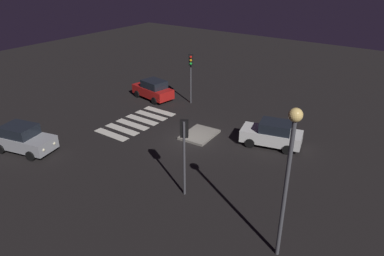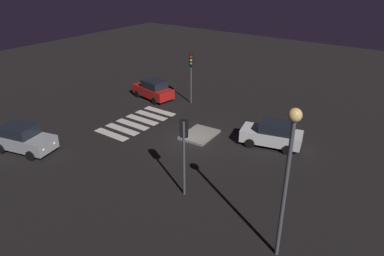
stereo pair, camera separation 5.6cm
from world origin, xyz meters
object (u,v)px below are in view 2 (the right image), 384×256
object	(u,v)px
traffic_light_north	(184,139)
traffic_island	(199,135)
car_white	(272,134)
traffic_light_south	(191,67)
street_lamp	(289,160)
car_red	(153,90)
car_silver	(23,138)

from	to	relation	value
traffic_light_north	traffic_island	bearing A→B (deg)	-4.03
car_white	traffic_light_north	distance (m)	8.83
traffic_light_south	street_lamp	distance (m)	19.37
traffic_light_north	traffic_light_south	bearing A→B (deg)	2.39
car_red	traffic_light_north	distance (m)	16.02
street_lamp	traffic_island	bearing A→B (deg)	-129.11
traffic_light_south	street_lamp	bearing A→B (deg)	11.10
traffic_island	car_silver	size ratio (longest dim) A/B	0.65
traffic_light_south	car_silver	bearing A→B (deg)	-52.68
traffic_island	street_lamp	distance (m)	13.44
car_white	street_lamp	world-z (taller)	street_lamp
traffic_island	car_silver	xyz separation A→B (m)	(9.05, -8.67, 0.85)
traffic_light_north	street_lamp	distance (m)	6.57
car_silver	traffic_light_south	size ratio (longest dim) A/B	1.00
car_white	street_lamp	xyz separation A→B (m)	(9.65, 4.61, 4.02)
street_lamp	car_red	bearing A→B (deg)	-123.78
traffic_island	car_white	world-z (taller)	car_white
car_white	traffic_light_south	bearing A→B (deg)	-33.13
car_white	traffic_light_north	xyz separation A→B (m)	(8.30, -1.65, 2.53)
traffic_island	car_red	world-z (taller)	car_red
traffic_island	traffic_light_north	world-z (taller)	traffic_light_north
traffic_island	car_red	xyz separation A→B (m)	(-4.10, -8.22, 0.83)
traffic_light_north	traffic_light_south	distance (m)	14.17
car_white	street_lamp	bearing A→B (deg)	101.84
car_white	traffic_light_north	size ratio (longest dim) A/B	1.00
car_red	traffic_light_south	bearing A→B (deg)	-154.42
car_silver	car_red	world-z (taller)	car_silver
car_white	traffic_light_north	world-z (taller)	traffic_light_north
car_white	traffic_light_north	bearing A→B (deg)	65.07
street_lamp	traffic_light_north	bearing A→B (deg)	-102.17
car_red	street_lamp	xyz separation A→B (m)	(12.00, 17.95, 4.03)
traffic_light_north	street_lamp	world-z (taller)	street_lamp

